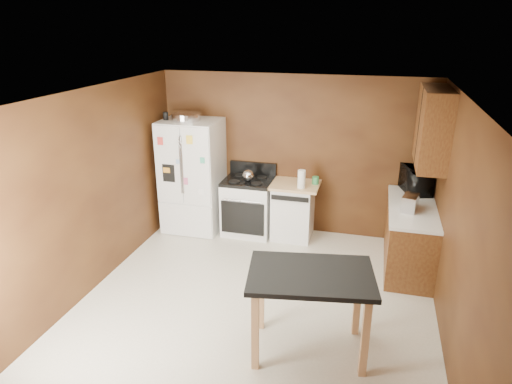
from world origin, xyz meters
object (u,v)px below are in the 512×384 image
at_px(roasting_pan, 186,117).
at_px(paper_towel, 302,179).
at_px(gas_range, 248,205).
at_px(dishwasher, 293,210).
at_px(island, 311,285).
at_px(microwave, 416,180).
at_px(refrigerator, 193,176).
at_px(toaster, 410,203).
at_px(green_canister, 315,180).
at_px(kettle, 248,176).
at_px(pen_cup, 166,116).

relative_size(roasting_pan, paper_towel, 1.62).
relative_size(roasting_pan, gas_range, 0.40).
relative_size(dishwasher, island, 0.66).
xyz_separation_m(roasting_pan, paper_towel, (1.82, -0.05, -0.83)).
bearing_deg(dishwasher, microwave, 3.33).
height_order(refrigerator, dishwasher, refrigerator).
relative_size(gas_range, dishwasher, 1.24).
bearing_deg(toaster, microwave, 96.24).
bearing_deg(island, gas_range, 118.09).
bearing_deg(green_canister, roasting_pan, -175.03).
relative_size(green_canister, island, 0.08).
relative_size(paper_towel, toaster, 0.95).
bearing_deg(island, microwave, 67.77).
bearing_deg(dishwasher, gas_range, -178.06).
bearing_deg(refrigerator, green_canister, 4.59).
height_order(kettle, toaster, toaster).
bearing_deg(toaster, roasting_pan, -175.82).
bearing_deg(microwave, roasting_pan, 76.41).
relative_size(toaster, microwave, 0.48).
distance_m(microwave, dishwasher, 1.87).
xyz_separation_m(green_canister, dishwasher, (-0.32, -0.07, -0.49)).
distance_m(roasting_pan, pen_cup, 0.32).
bearing_deg(microwave, dishwasher, 76.32).
distance_m(roasting_pan, refrigerator, 0.96).
height_order(pen_cup, green_canister, pen_cup).
relative_size(pen_cup, paper_towel, 0.44).
bearing_deg(paper_towel, roasting_pan, 178.30).
xyz_separation_m(kettle, refrigerator, (-0.93, 0.01, -0.09)).
xyz_separation_m(roasting_pan, island, (2.33, -2.50, -1.09)).
bearing_deg(gas_range, refrigerator, -176.19).
bearing_deg(roasting_pan, kettle, 0.18).
distance_m(roasting_pan, toaster, 3.49).
bearing_deg(gas_range, kettle, -74.07).
height_order(microwave, dishwasher, microwave).
xyz_separation_m(toaster, microwave, (0.10, 0.78, 0.06)).
xyz_separation_m(roasting_pan, dishwasher, (1.68, 0.10, -1.40)).
relative_size(paper_towel, island, 0.20).
bearing_deg(toaster, paper_towel, 175.04).
relative_size(toaster, gas_range, 0.26).
relative_size(gas_range, island, 0.82).
distance_m(kettle, toaster, 2.43).
xyz_separation_m(green_canister, island, (0.34, -2.68, -0.18)).
bearing_deg(island, paper_towel, 101.89).
xyz_separation_m(paper_towel, gas_range, (-0.86, 0.13, -0.56)).
distance_m(microwave, refrigerator, 3.40).
distance_m(roasting_pan, dishwasher, 2.19).
bearing_deg(refrigerator, island, -47.77).
distance_m(kettle, microwave, 2.47).
xyz_separation_m(pen_cup, microwave, (3.76, 0.26, -0.79)).
bearing_deg(roasting_pan, island, -46.98).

